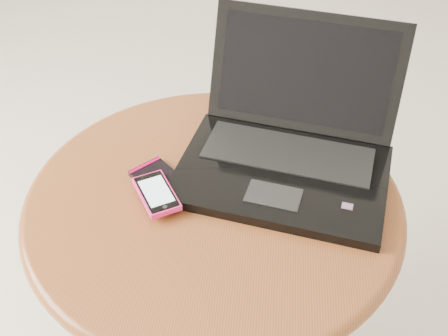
# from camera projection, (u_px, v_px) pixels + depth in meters

# --- Properties ---
(table) EXTENTS (0.67, 0.67, 0.53)m
(table) POSITION_uv_depth(u_px,v_px,m) (214.00, 238.00, 1.06)
(table) COLOR #5B2B11
(table) RESTS_ON ground
(laptop) EXTENTS (0.42, 0.40, 0.23)m
(laptop) POSITION_uv_depth(u_px,v_px,m) (289.00, 144.00, 1.03)
(laptop) COLOR black
(laptop) RESTS_ON table
(phone_black) EXTENTS (0.14, 0.14, 0.01)m
(phone_black) POSITION_uv_depth(u_px,v_px,m) (163.00, 183.00, 1.00)
(phone_black) COLOR black
(phone_black) RESTS_ON table
(phone_pink) EXTENTS (0.10, 0.12, 0.01)m
(phone_pink) POSITION_uv_depth(u_px,v_px,m) (156.00, 194.00, 0.96)
(phone_pink) COLOR #FF237A
(phone_pink) RESTS_ON phone_black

